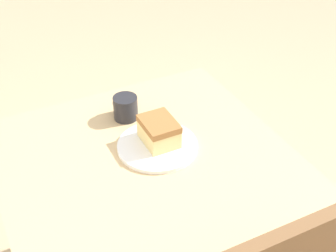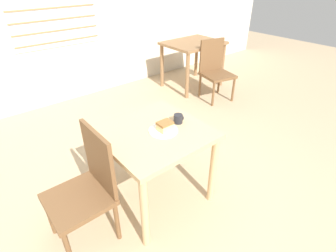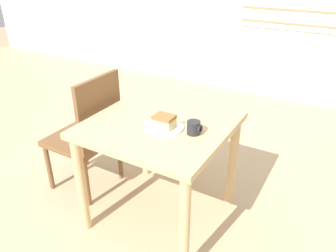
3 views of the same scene
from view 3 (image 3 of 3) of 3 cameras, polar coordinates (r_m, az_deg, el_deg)
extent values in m
plane|color=tan|center=(2.16, -10.10, -20.83)|extent=(14.00, 14.00, 0.00)
cube|color=#AD7F51|center=(4.14, 20.86, 16.29)|extent=(1.20, 0.01, 0.02)
cube|color=#AD7F51|center=(4.12, 21.22, 18.30)|extent=(1.20, 0.01, 0.02)
cube|color=tan|center=(1.97, -1.39, 0.18)|extent=(0.82, 0.81, 0.04)
cylinder|color=tan|center=(2.13, -14.89, -10.02)|extent=(0.06, 0.06, 0.68)
cylinder|color=tan|center=(1.79, 2.84, -17.51)|extent=(0.06, 0.06, 0.68)
cylinder|color=tan|center=(2.58, -4.01, -1.97)|extent=(0.06, 0.06, 0.68)
cylinder|color=tan|center=(2.30, 11.16, -6.38)|extent=(0.06, 0.06, 0.68)
cube|color=brown|center=(2.51, -14.74, -2.14)|extent=(0.44, 0.44, 0.04)
cylinder|color=brown|center=(2.84, -14.39, -3.28)|extent=(0.04, 0.04, 0.38)
cylinder|color=brown|center=(2.64, -20.01, -6.80)|extent=(0.04, 0.04, 0.38)
cylinder|color=brown|center=(2.62, -8.37, -5.48)|extent=(0.04, 0.04, 0.38)
cylinder|color=brown|center=(2.39, -13.97, -9.61)|extent=(0.04, 0.04, 0.38)
cube|color=brown|center=(2.26, -11.80, 2.39)|extent=(0.03, 0.42, 0.49)
cylinder|color=white|center=(1.89, -0.78, -0.15)|extent=(0.23, 0.23, 0.01)
cube|color=#E0C67F|center=(1.86, -0.68, 0.55)|extent=(0.11, 0.09, 0.05)
cube|color=#936033|center=(1.85, -0.69, 1.57)|extent=(0.12, 0.09, 0.02)
cylinder|color=#232328|center=(1.82, 4.47, -0.27)|extent=(0.08, 0.08, 0.08)
torus|color=#232328|center=(1.81, 5.55, -0.55)|extent=(0.01, 0.06, 0.06)
camera|label=1|loc=(2.62, -15.48, 26.05)|focal=50.00mm
camera|label=2|loc=(1.99, -64.37, 20.56)|focal=28.00mm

